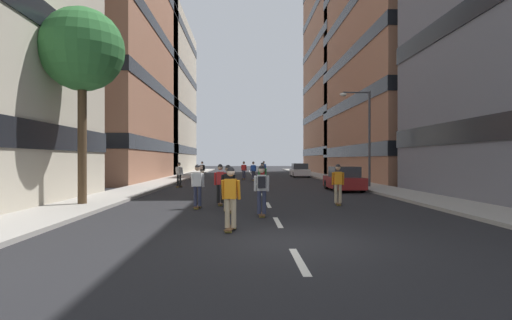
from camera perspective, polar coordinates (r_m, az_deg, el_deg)
ground_plane at (r=38.19m, az=-0.14°, el=-2.88°), size 168.01×168.01×0.00m
sidewalk_left at (r=42.20m, az=-10.93°, el=-2.50°), size 2.66×77.00×0.14m
sidewalk_right at (r=42.61m, az=10.27°, el=-2.47°), size 2.66×77.00×0.14m
lane_markings at (r=40.69m, az=-0.24°, el=-2.69°), size 0.16×67.20×0.01m
building_left_mid at (r=44.75m, az=-23.18°, el=11.77°), size 16.02×22.67×21.90m
building_left_far at (r=63.16m, az=-16.60°, el=8.38°), size 16.02×23.78×21.98m
building_right_mid at (r=46.23m, az=22.23°, el=15.05°), size 16.02×23.52×27.65m
building_right_far at (r=64.52m, az=14.95°, el=12.16°), size 16.02×20.11×30.74m
parked_car_near at (r=26.97m, az=11.87°, el=-2.63°), size 1.82×4.40×1.52m
parked_car_mid at (r=47.21m, az=5.96°, el=-1.46°), size 1.82×4.40×1.52m
street_tree_near at (r=19.39m, az=-22.60°, el=13.56°), size 3.45×3.45×8.15m
streetlamp_right at (r=29.51m, az=14.51°, el=4.28°), size 2.13×0.30×6.50m
skater_0 at (r=15.67m, az=-3.82°, el=-3.56°), size 0.57×0.92×1.78m
skater_1 at (r=38.89m, az=-0.37°, el=-1.37°), size 0.55×0.92×1.78m
skater_2 at (r=18.14m, az=-4.89°, el=-3.06°), size 0.54×0.91×1.78m
skater_3 at (r=18.51m, az=11.11°, el=-3.00°), size 0.55×0.92×1.78m
skater_4 at (r=30.08m, az=-10.46°, el=-1.75°), size 0.57×0.92×1.78m
skater_5 at (r=14.53m, az=0.77°, el=-3.73°), size 0.53×0.90×1.78m
skater_6 at (r=11.63m, az=-3.48°, el=-4.84°), size 0.56×0.92×1.78m
skater_7 at (r=26.43m, az=0.88°, el=-2.00°), size 0.53×0.90×1.78m
skater_8 at (r=47.50m, az=1.07°, el=-1.07°), size 0.56×0.92×1.78m
skater_9 at (r=41.13m, az=-1.67°, el=-1.29°), size 0.56×0.92×1.78m
skater_10 at (r=17.05m, az=-7.97°, el=-3.27°), size 0.54×0.91×1.78m
skater_11 at (r=40.80m, az=-7.36°, el=-1.26°), size 0.56×0.92×1.78m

